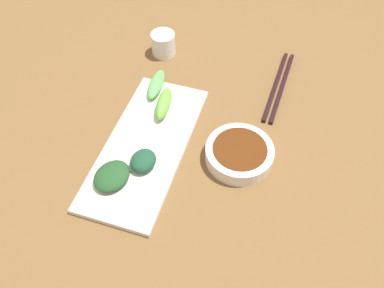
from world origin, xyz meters
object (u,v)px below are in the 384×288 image
at_px(serving_plate, 146,146).
at_px(chopsticks, 279,86).
at_px(tea_cup, 163,44).
at_px(sauce_bowl, 239,153).

bearing_deg(serving_plate, chopsticks, -131.44).
bearing_deg(chopsticks, tea_cup, -4.70).
relative_size(serving_plate, chopsticks, 1.55).
bearing_deg(chopsticks, serving_plate, 50.83).
bearing_deg(sauce_bowl, tea_cup, -45.77).
relative_size(sauce_bowl, serving_plate, 0.37).
bearing_deg(tea_cup, serving_plate, 103.26).
bearing_deg(serving_plate, sauce_bowl, -170.40).
height_order(chopsticks, tea_cup, tea_cup).
distance_m(sauce_bowl, chopsticks, 0.22).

